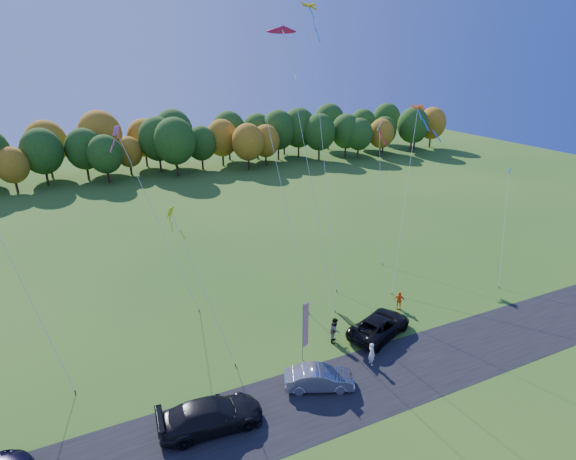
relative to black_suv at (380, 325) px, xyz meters
name	(u,v)px	position (x,y,z in m)	size (l,w,h in m)	color
ground	(324,351)	(-4.71, -0.07, -0.77)	(160.00, 160.00, 0.00)	#285A18
asphalt_strip	(355,387)	(-4.71, -4.07, -0.76)	(90.00, 6.00, 0.01)	black
tree_line	(170,174)	(-4.71, 54.93, -0.77)	(116.00, 12.00, 10.00)	#1E4711
black_suv	(380,325)	(0.00, 0.00, 0.00)	(2.55, 5.52, 1.54)	black
silver_sedan	(319,378)	(-6.79, -3.17, -0.06)	(1.50, 4.29, 1.41)	#A0A0A4
dark_truck_a	(211,415)	(-13.76, -3.48, 0.07)	(2.35, 5.77, 1.67)	black
person_tailgate_a	(372,354)	(-2.54, -2.64, 0.06)	(0.60, 0.40, 1.65)	white
person_tailgate_b	(335,330)	(-3.43, 0.65, 0.18)	(0.92, 0.72, 1.89)	gray
person_east	(399,300)	(3.56, 2.31, 0.01)	(0.91, 0.38, 1.55)	orange
feather_flag	(305,325)	(-6.32, -0.23, 1.94)	(0.54, 0.29, 4.41)	#999999
kite_delta_blue	(264,106)	(-4.80, 10.11, 14.94)	(4.29, 11.80, 32.05)	#4C3F33
kite_parafoil_orange	(322,141)	(2.18, 13.34, 11.28)	(5.31, 13.54, 24.41)	#4C3F33
kite_delta_red	(307,160)	(-1.93, 8.32, 10.90)	(2.44, 9.02, 22.62)	#4C3F33
kite_parafoil_rainbow	(406,195)	(8.22, 8.28, 6.70)	(8.95, 8.32, 15.27)	#4C3F33
kite_diamond_yellow	(203,288)	(-12.14, 3.28, 4.29)	(3.05, 5.21, 10.48)	#4C3F33
kite_diamond_green	(25,290)	(-22.44, 5.92, 5.23)	(4.14, 7.01, 12.41)	#4C3F33
kite_diamond_white	(381,192)	(9.01, 13.08, 5.56)	(4.16, 7.57, 13.26)	#4C3F33
kite_diamond_pink	(157,219)	(-13.29, 12.77, 6.14)	(4.53, 8.68, 14.36)	#4C3F33
kite_diamond_blue_low	(504,227)	(16.02, 3.62, 3.93)	(4.79, 5.03, 9.77)	#4C3F33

